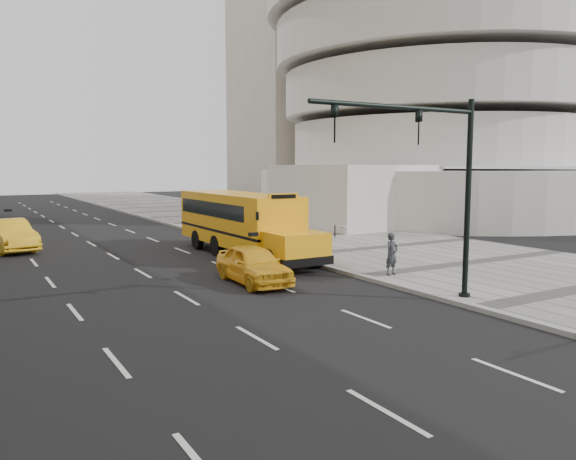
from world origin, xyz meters
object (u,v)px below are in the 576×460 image
school_bus (240,219)px  pedestrian (392,254)px  taxi_near (253,264)px  taxi_far (9,235)px  traffic_signal (436,174)px

school_bus → pedestrian: 8.64m
taxi_near → pedestrian: 5.35m
school_bus → taxi_far: (-9.63, 7.19, -0.96)m
school_bus → traffic_signal: traffic_signal is taller
school_bus → pedestrian: school_bus is taller
pedestrian → traffic_signal: size_ratio=0.26×
traffic_signal → school_bus: bearing=93.2°
taxi_far → pedestrian: (12.09, -15.43, 0.16)m
school_bus → taxi_near: (-2.50, -6.25, -1.06)m
pedestrian → taxi_far: bearing=119.7°
pedestrian → traffic_signal: bearing=-122.5°
school_bus → pedestrian: size_ratio=7.08×
taxi_near → taxi_far: taxi_far is taller
traffic_signal → pedestrian: bearing=65.9°
taxi_near → pedestrian: bearing=-19.5°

